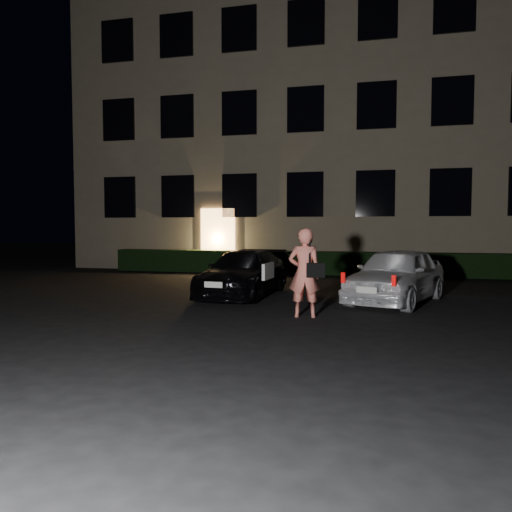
# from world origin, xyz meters

# --- Properties ---
(ground) EXTENTS (80.00, 80.00, 0.00)m
(ground) POSITION_xyz_m (0.00, 0.00, 0.00)
(ground) COLOR black
(ground) RESTS_ON ground
(building) EXTENTS (20.00, 8.11, 12.00)m
(building) POSITION_xyz_m (-0.00, 14.99, 6.00)
(building) COLOR #776A55
(building) RESTS_ON ground
(hedge) EXTENTS (15.00, 0.70, 0.85)m
(hedge) POSITION_xyz_m (0.00, 10.50, 0.42)
(hedge) COLOR black
(hedge) RESTS_ON ground
(sedan) EXTENTS (1.85, 4.12, 1.15)m
(sedan) POSITION_xyz_m (-0.64, 4.35, 0.58)
(sedan) COLOR black
(sedan) RESTS_ON ground
(hatch) EXTENTS (2.73, 4.10, 1.30)m
(hatch) POSITION_xyz_m (3.16, 4.02, 0.65)
(hatch) COLOR white
(hatch) RESTS_ON ground
(man) EXTENTS (0.76, 0.49, 1.75)m
(man) POSITION_xyz_m (1.36, 1.61, 0.88)
(man) COLOR #E57563
(man) RESTS_ON ground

